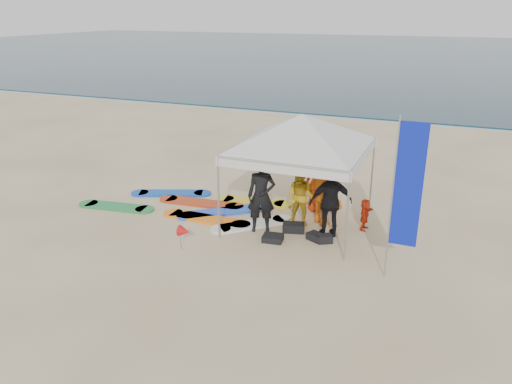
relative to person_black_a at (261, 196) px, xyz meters
The scene contains 14 objects.
ground 3.23m from the person_black_a, 106.61° to the right, with size 120.00×120.00×0.00m, color beige.
ocean 57.07m from the person_black_a, 90.88° to the left, with size 160.00×84.00×0.08m, color #0C2633.
shoreline_foam 15.31m from the person_black_a, 93.30° to the left, with size 160.00×1.20×0.01m, color silver.
person_black_a is the anchor object (origin of this frame).
person_yellow 1.12m from the person_black_a, 42.12° to the left, with size 0.77×0.60×1.58m, color gold.
person_orange_a 1.74m from the person_black_a, 38.57° to the left, with size 1.26×0.72×1.95m, color #D45E12.
person_black_b 1.77m from the person_black_a, 11.44° to the left, with size 1.09×0.45×1.86m, color black.
person_orange_b 2.17m from the person_black_a, 62.43° to the left, with size 0.88×0.57×1.80m, color red.
person_seated 2.77m from the person_black_a, 23.85° to the left, with size 0.79×0.25×0.85m, color red.
canopy_tent 2.31m from the person_black_a, 46.85° to the left, with size 4.55×4.55×3.43m.
feather_flag 3.97m from the person_black_a, 17.99° to the right, with size 0.60×0.04×3.54m.
marker_pennant 2.22m from the person_black_a, 126.42° to the right, with size 0.28×0.28×0.64m.
gear_pile 1.34m from the person_black_a, ahead, with size 1.72×1.22×0.22m.
surfboard_spread 2.44m from the person_black_a, 161.01° to the left, with size 5.93×2.75×0.07m.
Camera 1 is at (5.26, -8.15, 5.50)m, focal length 35.00 mm.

